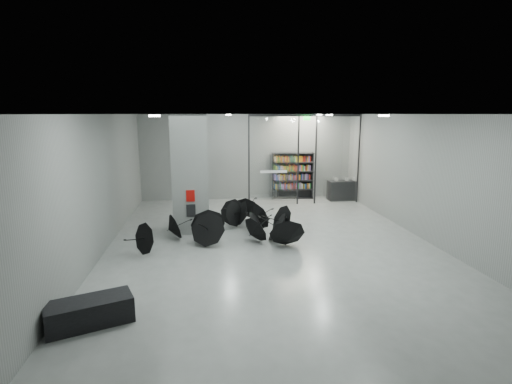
{
  "coord_description": "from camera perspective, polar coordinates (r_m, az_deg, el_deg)",
  "views": [
    {
      "loc": [
        -1.96,
        -11.48,
        4.01
      ],
      "look_at": [
        -0.3,
        1.5,
        1.4
      ],
      "focal_mm": 27.55,
      "sensor_mm": 36.0,
      "label": 1
    }
  ],
  "objects": [
    {
      "name": "shop_counter",
      "position": [
        19.03,
        12.67,
        0.25
      ],
      "size": [
        1.56,
        0.7,
        0.92
      ],
      "primitive_type": "cube",
      "rotation": [
        0.0,
        0.0,
        0.06
      ],
      "color": "black",
      "rests_on": "ground"
    },
    {
      "name": "umbrella_cluster",
      "position": [
        13.08,
        -2.28,
        -5.17
      ],
      "size": [
        5.48,
        4.55,
        1.33
      ],
      "color": "black",
      "rests_on": "ground"
    },
    {
      "name": "glass_partition",
      "position": [
        17.62,
        7.07,
        5.24
      ],
      "size": [
        5.06,
        0.08,
        4.0
      ],
      "color": "silver",
      "rests_on": "ground"
    },
    {
      "name": "room",
      "position": [
        11.7,
        2.4,
        5.55
      ],
      "size": [
        14.0,
        14.02,
        4.01
      ],
      "color": "gray",
      "rests_on": "ground"
    },
    {
      "name": "column",
      "position": [
        13.64,
        -9.49,
        2.65
      ],
      "size": [
        1.2,
        1.2,
        4.0
      ],
      "primitive_type": "cube",
      "color": "slate",
      "rests_on": "ground"
    },
    {
      "name": "info_panel",
      "position": [
        13.25,
        -9.42,
        -2.67
      ],
      "size": [
        0.3,
        0.03,
        0.42
      ],
      "primitive_type": "cube",
      "color": "black",
      "rests_on": "column"
    },
    {
      "name": "bookshelf",
      "position": [
        18.91,
        5.33,
        2.37
      ],
      "size": [
        2.03,
        0.65,
        2.2
      ],
      "primitive_type": null,
      "rotation": [
        0.0,
        0.0,
        -0.13
      ],
      "color": "black",
      "rests_on": "ground"
    },
    {
      "name": "exit_sign",
      "position": [
        17.34,
        7.4,
        10.56
      ],
      "size": [
        0.3,
        0.06,
        0.15
      ],
      "primitive_type": "cube",
      "color": "#0CE533",
      "rests_on": "room"
    },
    {
      "name": "fire_cabinet",
      "position": [
        13.14,
        -9.49,
        -0.55
      ],
      "size": [
        0.28,
        0.04,
        0.38
      ],
      "primitive_type": "cube",
      "color": "#A50A07",
      "rests_on": "column"
    },
    {
      "name": "bench",
      "position": [
        8.55,
        -22.97,
        -15.74
      ],
      "size": [
        1.71,
        1.2,
        0.51
      ],
      "primitive_type": "cube",
      "rotation": [
        0.0,
        0.0,
        0.37
      ],
      "color": "black",
      "rests_on": "ground"
    }
  ]
}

